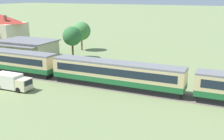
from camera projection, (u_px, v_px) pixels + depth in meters
name	position (u px, v px, depth m)	size (l,w,h in m)	color
passenger_train	(118.00, 74.00, 41.40)	(106.87, 3.13, 3.94)	#1E6033
railway_track	(114.00, 87.00, 42.21)	(145.50, 3.60, 0.04)	#665B51
station_building	(28.00, 48.00, 62.26)	(12.24, 9.27, 3.68)	beige
station_house_red_roof	(2.00, 30.00, 74.50)	(11.87, 9.06, 8.25)	beige
delivery_truck_cream	(12.00, 81.00, 41.05)	(5.78, 2.05, 2.28)	beige
yard_tree_0	(81.00, 31.00, 68.46)	(4.49, 4.49, 6.96)	brown
yard_tree_1	(72.00, 36.00, 60.00)	(4.14, 4.14, 6.84)	#4C3823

